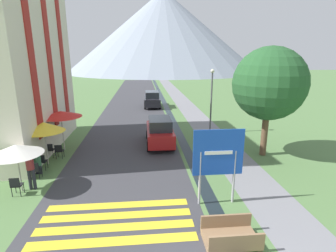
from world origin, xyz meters
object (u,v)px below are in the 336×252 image
object	(u,v)px
hotel_building	(4,46)
cafe_chair_far_right	(50,149)
parked_car_near	(160,131)
road_sign	(218,157)
footbridge	(231,236)
parked_car_far	(152,99)
streetlamp	(211,96)
tree_by_path	(269,84)
cafe_umbrella_middle_yellow	(44,127)
cafe_chair_middle	(42,161)
cafe_chair_nearest	(16,185)
cafe_chair_far_left	(59,150)
person_standing_terrace	(30,167)
person_seated_far	(38,161)
cafe_chair_near_right	(35,169)
cafe_umbrella_rear_red	(61,114)
cafe_umbrella_front_white	(16,150)

from	to	relation	value
hotel_building	cafe_chair_far_right	size ratio (longest dim) A/B	13.64
parked_car_near	road_sign	bearing A→B (deg)	-76.56
footbridge	parked_car_far	size ratio (longest dim) A/B	0.40
streetlamp	tree_by_path	distance (m)	5.33
cafe_umbrella_middle_yellow	cafe_chair_middle	bearing A→B (deg)	-90.63
cafe_chair_nearest	tree_by_path	size ratio (longest dim) A/B	0.14
cafe_chair_far_left	person_standing_terrace	xyz separation A→B (m)	(-0.11, -3.54, 0.54)
parked_car_near	parked_car_far	distance (m)	13.20
road_sign	parked_car_near	distance (m)	7.66
cafe_umbrella_middle_yellow	person_standing_terrace	xyz separation A→B (m)	(0.28, -2.81, -1.04)
road_sign	parked_car_far	distance (m)	20.69
cafe_chair_middle	person_seated_far	bearing A→B (deg)	-96.73
cafe_chair_far_right	parked_car_near	bearing A→B (deg)	35.82
cafe_chair_far_left	cafe_chair_near_right	size ratio (longest dim) A/B	1.00
cafe_umbrella_middle_yellow	cafe_chair_far_left	bearing A→B (deg)	61.49
cafe_umbrella_rear_red	cafe_chair_far_right	bearing A→B (deg)	-107.90
cafe_umbrella_front_white	cafe_umbrella_rear_red	world-z (taller)	cafe_umbrella_rear_red
streetlamp	cafe_chair_near_right	bearing A→B (deg)	-146.27
road_sign	cafe_umbrella_front_white	bearing A→B (deg)	167.73
cafe_chair_middle	person_seated_far	size ratio (longest dim) A/B	0.67
cafe_chair_middle	parked_car_near	bearing A→B (deg)	25.51
cafe_chair_middle	cafe_umbrella_middle_yellow	bearing A→B (deg)	85.97
parked_car_far	cafe_chair_near_right	bearing A→B (deg)	-109.26
cafe_chair_far_left	cafe_chair_middle	bearing A→B (deg)	-78.20
parked_car_far	cafe_chair_nearest	size ratio (longest dim) A/B	5.02
hotel_building	footbridge	bearing A→B (deg)	-42.75
cafe_umbrella_middle_yellow	cafe_chair_near_right	bearing A→B (deg)	-87.85
cafe_chair_near_right	cafe_umbrella_rear_red	world-z (taller)	cafe_umbrella_rear_red
parked_car_far	hotel_building	bearing A→B (deg)	-124.46
parked_car_near	cafe_umbrella_rear_red	world-z (taller)	cafe_umbrella_rear_red
cafe_chair_nearest	cafe_chair_near_right	xyz separation A→B (m)	(0.20, 1.53, 0.00)
cafe_chair_near_right	parked_car_near	bearing A→B (deg)	52.90
hotel_building	tree_by_path	world-z (taller)	hotel_building
cafe_umbrella_middle_yellow	cafe_umbrella_rear_red	world-z (taller)	cafe_umbrella_rear_red
footbridge	hotel_building	bearing A→B (deg)	137.25
person_standing_terrace	person_seated_far	world-z (taller)	person_standing_terrace
road_sign	cafe_chair_middle	xyz separation A→B (m)	(-8.05, 3.91, -1.44)
cafe_chair_far_left	cafe_chair_near_right	world-z (taller)	same
road_sign	cafe_umbrella_rear_red	world-z (taller)	road_sign
cafe_umbrella_rear_red	tree_by_path	bearing A→B (deg)	-9.56
cafe_chair_nearest	cafe_chair_middle	world-z (taller)	same
cafe_chair_far_right	cafe_umbrella_middle_yellow	distance (m)	1.86
cafe_umbrella_front_white	tree_by_path	xyz separation A→B (m)	(12.38, 3.15, 2.29)
cafe_chair_far_right	cafe_chair_near_right	size ratio (longest dim) A/B	1.00
hotel_building	cafe_chair_near_right	size ratio (longest dim) A/B	13.64
hotel_building	person_seated_far	distance (m)	7.36
cafe_chair_middle	streetlamp	size ratio (longest dim) A/B	0.18
cafe_umbrella_rear_red	streetlamp	bearing A→B (deg)	15.25
cafe_umbrella_rear_red	hotel_building	bearing A→B (deg)	169.39
cafe_umbrella_front_white	tree_by_path	size ratio (longest dim) A/B	0.34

